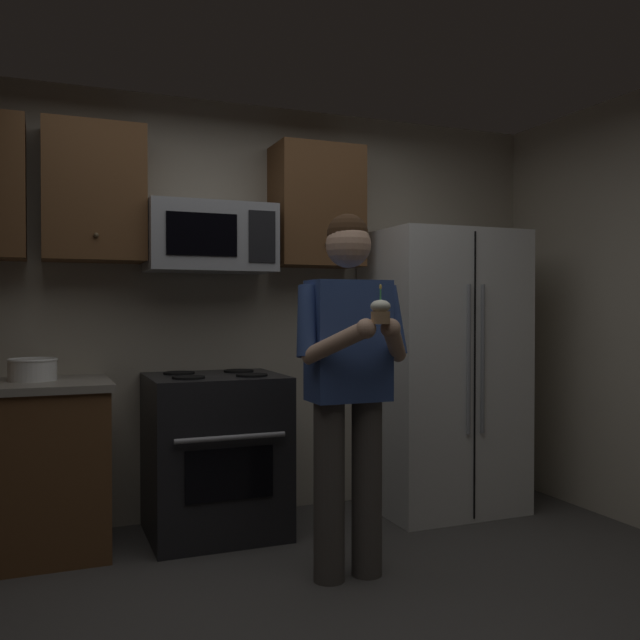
% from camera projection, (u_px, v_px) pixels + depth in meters
% --- Properties ---
extents(ground_plane, '(6.00, 6.00, 0.00)m').
position_uv_depth(ground_plane, '(330.00, 630.00, 2.80)').
color(ground_plane, '#474442').
extents(wall_back, '(4.40, 0.10, 2.60)m').
position_uv_depth(wall_back, '(224.00, 309.00, 4.40)').
color(wall_back, '#B7AD99').
rests_on(wall_back, ground).
extents(oven_range, '(0.76, 0.70, 0.93)m').
position_uv_depth(oven_range, '(215.00, 454.00, 4.00)').
color(oven_range, black).
rests_on(oven_range, ground).
extents(microwave, '(0.74, 0.41, 0.40)m').
position_uv_depth(microwave, '(210.00, 238.00, 4.09)').
color(microwave, '#9EA0A5').
extents(refrigerator, '(0.90, 0.75, 1.80)m').
position_uv_depth(refrigerator, '(442.00, 370.00, 4.52)').
color(refrigerator, white).
rests_on(refrigerator, ground).
extents(cabinet_row_upper, '(2.78, 0.36, 0.76)m').
position_uv_depth(cabinet_row_upper, '(107.00, 194.00, 3.92)').
color(cabinet_row_upper, brown).
extents(bowl_large_white, '(0.26, 0.26, 0.12)m').
position_uv_depth(bowl_large_white, '(32.00, 369.00, 3.69)').
color(bowl_large_white, white).
rests_on(bowl_large_white, counter_left).
extents(person, '(0.60, 0.48, 1.76)m').
position_uv_depth(person, '(349.00, 373.00, 3.32)').
color(person, '#4C4742').
rests_on(person, ground).
extents(cupcake, '(0.09, 0.09, 0.17)m').
position_uv_depth(cupcake, '(380.00, 311.00, 3.01)').
color(cupcake, '#A87F56').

